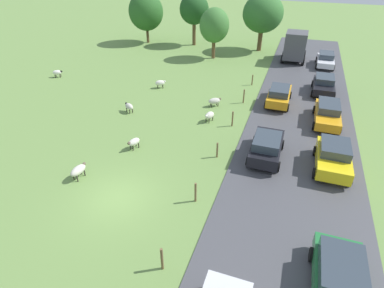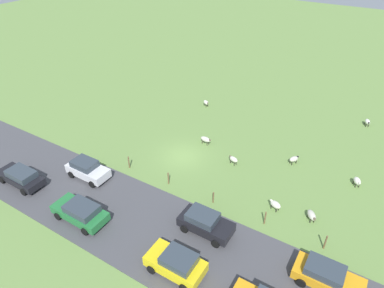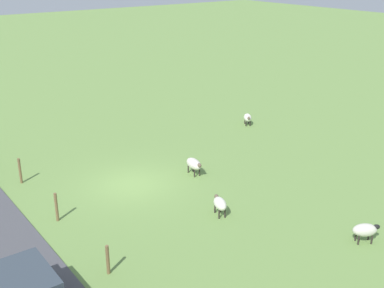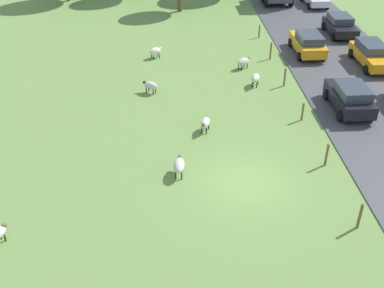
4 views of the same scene
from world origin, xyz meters
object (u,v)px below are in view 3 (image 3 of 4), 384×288
object	(u,v)px
sheep_0	(220,204)
sheep_2	(194,164)
sheep_1	(365,230)
sheep_6	(248,118)

from	to	relation	value
sheep_0	sheep_2	size ratio (longest dim) A/B	0.86
sheep_1	sheep_2	xyz separation A→B (m)	(1.45, -8.83, 0.04)
sheep_0	sheep_1	bearing A→B (deg)	121.98
sheep_0	sheep_6	xyz separation A→B (m)	(-9.00, -8.07, -0.04)
sheep_0	sheep_6	size ratio (longest dim) A/B	1.04
sheep_0	sheep_1	world-z (taller)	sheep_1
sheep_1	sheep_6	size ratio (longest dim) A/B	1.02
sheep_0	sheep_2	distance (m)	4.26
sheep_2	sheep_1	bearing A→B (deg)	99.33
sheep_1	sheep_0	bearing A→B (deg)	-58.02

